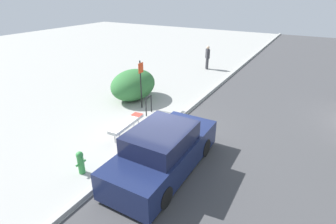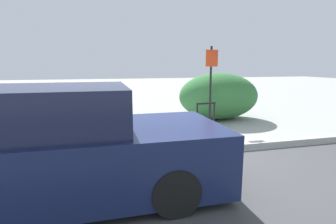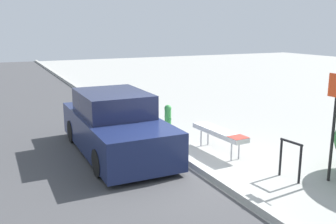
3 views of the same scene
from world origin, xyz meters
name	(u,v)px [view 1 (image 1 of 3)]	position (x,y,z in m)	size (l,w,h in m)	color
ground_plane	(158,136)	(0.00, 0.00, 0.00)	(60.00, 60.00, 0.00)	#9E9E99
road_strip	(303,178)	(0.00, -5.15, 0.00)	(60.00, 10.00, 0.01)	#424244
curb	(158,134)	(0.00, 0.00, 0.07)	(60.00, 0.20, 0.13)	#A8A8A3
bench	(127,123)	(-0.57, 1.06, 0.52)	(1.84, 0.51, 0.59)	#99999E
bike_rack	(149,104)	(1.49, 1.42, 0.50)	(0.55, 0.11, 0.83)	black
sign_post	(141,80)	(1.90, 2.09, 1.38)	(0.36, 0.08, 2.30)	black
fire_hydrant	(81,162)	(-3.12, 0.85, 0.41)	(0.36, 0.22, 0.77)	#338C3F
shrub_hedge	(133,85)	(2.64, 3.12, 0.76)	(2.67, 1.98, 1.53)	#337038
pedestrian	(207,57)	(9.87, 1.98, 0.88)	(0.42, 0.40, 1.64)	#333338
parked_car_near	(164,151)	(-1.73, -1.27, 0.68)	(4.38, 1.78, 1.52)	black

